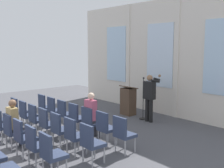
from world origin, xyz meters
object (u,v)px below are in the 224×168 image
Objects in this scene: speaker at (150,95)px; chair_r1_c5 at (74,134)px; chair_r0_c0 at (45,105)px; chair_r1_c4 at (59,127)px; chair_r1_c1 at (26,113)px; chair_r1_c6 at (91,141)px; chair_r2_c4 at (23,135)px; chair_r2_c5 at (36,143)px; chair_r1_c0 at (18,109)px; chair_r2_c3 at (12,129)px; chair_r1_c3 at (47,122)px; chair_r0_c1 at (54,109)px; chair_r0_c5 at (105,126)px; chair_r2_c2 at (2,123)px; audience_r0_c4 at (92,113)px; audience_r2_c3 at (15,121)px; chair_r0_c6 at (123,132)px; chair_r1_c2 at (36,117)px; mic_stand at (143,110)px; chair_r0_c2 at (65,112)px; chair_r0_c4 at (90,121)px; lectern at (128,101)px; chair_r0_c3 at (77,116)px; chair_r3_c6 at (1,166)px; chair_r2_c6 at (51,152)px.

chair_r1_c5 is (0.81, -3.69, -0.44)m from speaker.
chair_r1_c4 is at bearing -19.82° from chair_r0_c0.
chair_r1_c1 is at bearing -55.25° from chair_r0_c0.
chair_r1_c4 is 1.39m from chair_r1_c6.
chair_r2_c4 is at bearing -35.79° from chair_r0_c0.
chair_r0_c0 and chair_r2_c5 have the same top height.
chair_r1_c0 is 1.00× the size of chair_r2_c3.
chair_r1_c3 is 1.00× the size of chair_r2_c4.
chair_r0_c1 is 1.71m from chair_r1_c3.
chair_r0_c5 is at bearing -73.20° from speaker.
chair_r1_c1 is 1.22m from chair_r2_c2.
chair_r0_c5 is 2.12m from chair_r2_c4.
audience_r0_c4 is 1.03× the size of audience_r2_c3.
chair_r1_c2 is at bearing -160.18° from chair_r0_c6.
chair_r2_c3 is at bearing -144.21° from chair_r1_c5.
chair_r1_c1 is at bearing -163.92° from chair_r0_c6.
chair_r1_c3 is (1.39, -1.00, 0.00)m from chair_r0_c1.
chair_r1_c6 is at bearing 0.00° from chair_r1_c1.
mic_stand is 1.65× the size of chair_r0_c6.
mic_stand is at bearing 95.95° from chair_r2_c4.
chair_r0_c2 is 1.00× the size of chair_r2_c5.
speaker reaches higher than chair_r2_c2.
chair_r0_c4 and chair_r2_c2 have the same top height.
lectern is 1.23× the size of chair_r0_c3.
chair_r2_c5 is at bearing -3.39° from audience_r2_c3.
chair_r0_c1 is 1.00× the size of chair_r2_c4.
mic_stand reaches higher than chair_r0_c4.
chair_r2_c5 is (0.81, -4.69, -0.44)m from speaker.
chair_r0_c2 is 1.00× the size of chair_r0_c5.
chair_r2_c5 is at bearing -76.00° from mic_stand.
chair_r3_c6 is at bearing -35.79° from chair_r1_c2.
chair_r1_c1 is at bearing -144.21° from chair_r0_c3.
chair_r1_c2 is (-1.39, -1.08, -0.21)m from audience_r0_c4.
mic_stand is at bearing 100.45° from audience_r0_c4.
mic_stand is 1.65× the size of chair_r1_c0.
chair_r0_c1 is 1.00× the size of chair_r2_c6.
chair_r0_c6 and chair_r2_c2 have the same top height.
chair_r0_c4 is at bearing 70.87° from chair_r2_c3.
chair_r2_c2 and chair_r2_c6 have the same top height.
chair_r1_c2 and chair_r1_c3 have the same top height.
audience_r0_c4 reaches higher than chair_r0_c0.
chair_r1_c1 and chair_r2_c6 have the same top height.
chair_r2_c5 is at bearing -43.86° from chair_r0_c2.
audience_r0_c4 is 1.41m from chair_r0_c6.
lectern is 1.23× the size of chair_r1_c2.
chair_r2_c4 is (0.69, -2.00, 0.00)m from chair_r0_c3.
chair_r2_c6 is at bearing 0.00° from chair_r2_c3.
audience_r0_c4 reaches higher than chair_r1_c4.
speaker is 4.71m from chair_r2_c4.
chair_r0_c3 is at bearing 35.79° from chair_r1_c1.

